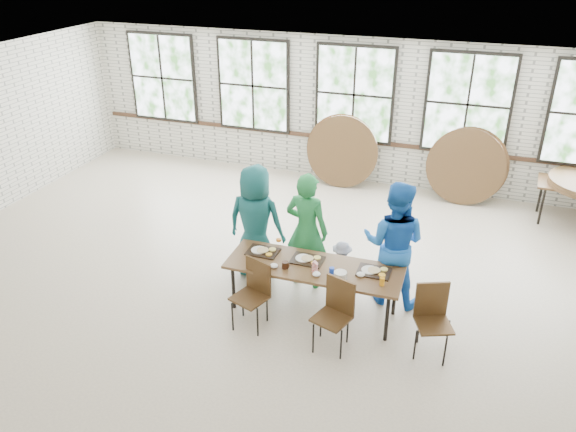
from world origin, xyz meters
name	(u,v)px	position (x,y,z in m)	size (l,w,h in m)	color
room	(354,97)	(0.00, 4.44, 1.83)	(12.00, 12.00, 12.00)	beige
dining_table	(314,269)	(0.63, -0.32, 0.69)	(2.41, 0.84, 0.74)	brown
chair_near_left	(254,288)	(-0.04, -0.84, 0.56)	(0.53, 0.52, 0.95)	#493018
chair_near_right	(336,308)	(1.10, -0.91, 0.56)	(0.53, 0.52, 0.95)	#493018
chair_spare	(432,313)	(2.26, -0.61, 0.56)	(0.54, 0.54, 0.95)	#493018
adult_teal	(256,222)	(-0.49, 0.33, 0.90)	(0.88, 0.57, 1.80)	#174D5A
adult_green	(307,231)	(0.31, 0.33, 0.90)	(0.66, 0.43, 1.80)	#217D3D
toddler	(341,266)	(0.86, 0.33, 0.40)	(0.52, 0.30, 0.80)	#131C3D
adult_blue	(394,243)	(1.59, 0.33, 0.92)	(0.90, 0.70, 1.85)	blue
tabletop_clutter	(320,266)	(0.72, -0.34, 0.77)	(2.03, 0.55, 0.11)	black
round_tops_leaning	(402,159)	(1.11, 4.16, 0.73)	(4.05, 0.43, 1.49)	brown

